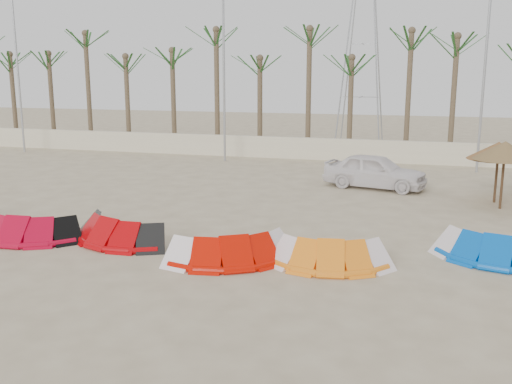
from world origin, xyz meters
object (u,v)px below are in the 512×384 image
(kite_red_right, at_px, (235,245))
(car, at_px, (375,171))
(kite_red_left, at_px, (31,225))
(parasol_left, at_px, (499,151))
(parasol_mid, at_px, (505,151))
(kite_red_mid, at_px, (122,227))
(kite_orange, at_px, (332,250))
(kite_blue, at_px, (498,245))

(kite_red_right, relative_size, car, 0.90)
(kite_red_left, xyz_separation_m, car, (9.81, 11.08, 0.36))
(parasol_left, relative_size, parasol_mid, 0.94)
(kite_red_left, bearing_deg, parasol_left, 32.85)
(kite_red_mid, bearing_deg, kite_red_right, -10.94)
(kite_red_left, distance_m, kite_orange, 9.57)
(kite_red_left, bearing_deg, kite_orange, 0.57)
(kite_red_right, bearing_deg, kite_blue, 16.20)
(kite_red_left, bearing_deg, parasol_mid, 29.56)
(kite_orange, height_order, parasol_left, parasol_left)
(kite_red_mid, height_order, car, car)
(kite_orange, xyz_separation_m, parasol_mid, (5.22, 8.29, 1.84))
(kite_red_right, bearing_deg, parasol_left, 51.15)
(kite_red_left, xyz_separation_m, parasol_mid, (14.79, 8.39, 1.84))
(kite_orange, bearing_deg, parasol_mid, 57.83)
(kite_red_left, distance_m, parasol_mid, 17.10)
(kite_red_right, height_order, kite_orange, same)
(kite_red_left, relative_size, kite_red_right, 0.90)
(kite_orange, relative_size, car, 0.74)
(kite_red_right, relative_size, kite_blue, 1.09)
(car, bearing_deg, kite_red_right, 178.28)
(kite_red_mid, bearing_deg, kite_blue, 6.66)
(parasol_left, bearing_deg, kite_blue, -95.50)
(kite_red_mid, bearing_deg, parasol_mid, 33.41)
(kite_red_right, xyz_separation_m, parasol_mid, (7.90, 8.59, 1.84))
(kite_blue, bearing_deg, kite_red_mid, -173.34)
(kite_red_right, height_order, parasol_left, parasol_left)
(car, bearing_deg, kite_red_mid, 159.58)
(kite_orange, bearing_deg, kite_blue, 21.77)
(kite_red_mid, bearing_deg, car, 56.81)
(kite_orange, relative_size, parasol_left, 1.38)
(kite_orange, relative_size, parasol_mid, 1.30)
(kite_red_left, height_order, kite_red_mid, same)
(kite_red_left, height_order, parasol_mid, parasol_mid)
(kite_red_right, bearing_deg, kite_orange, 6.43)
(kite_orange, distance_m, parasol_left, 10.83)
(parasol_mid, bearing_deg, parasol_left, 94.64)
(parasol_left, bearing_deg, car, 161.98)
(kite_red_mid, distance_m, kite_red_right, 4.04)
(kite_red_right, distance_m, car, 11.66)
(kite_orange, distance_m, parasol_mid, 9.97)
(kite_blue, relative_size, parasol_left, 1.53)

